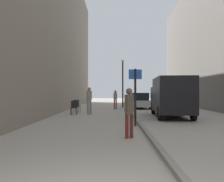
# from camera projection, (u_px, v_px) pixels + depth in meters

# --- Properties ---
(ground_plane) EXTENTS (80.00, 80.00, 0.00)m
(ground_plane) POSITION_uv_depth(u_px,v_px,m) (108.00, 116.00, 14.58)
(ground_plane) COLOR #A8A093
(building_facade_left) EXTENTS (2.04, 40.00, 13.64)m
(building_facade_left) POSITION_uv_depth(u_px,v_px,m) (36.00, 9.00, 14.65)
(building_facade_left) COLOR gray
(building_facade_left) RESTS_ON ground_plane
(kerb_strip) EXTENTS (0.16, 40.00, 0.12)m
(kerb_strip) POSITION_uv_depth(u_px,v_px,m) (133.00, 115.00, 14.56)
(kerb_strip) COLOR gray
(kerb_strip) RESTS_ON ground_plane
(pedestrian_main_foreground) EXTENTS (0.33, 0.23, 1.68)m
(pedestrian_main_foreground) POSITION_uv_depth(u_px,v_px,m) (115.00, 98.00, 20.49)
(pedestrian_main_foreground) COLOR maroon
(pedestrian_main_foreground) RESTS_ON ground_plane
(pedestrian_mid_block) EXTENTS (0.32, 0.25, 1.68)m
(pedestrian_mid_block) POSITION_uv_depth(u_px,v_px,m) (129.00, 109.00, 7.72)
(pedestrian_mid_block) COLOR maroon
(pedestrian_mid_block) RESTS_ON ground_plane
(pedestrian_far_crossing) EXTENTS (0.35, 0.28, 1.85)m
(pedestrian_far_crossing) POSITION_uv_depth(u_px,v_px,m) (89.00, 99.00, 15.63)
(pedestrian_far_crossing) COLOR gray
(pedestrian_far_crossing) RESTS_ON ground_plane
(delivery_van) EXTENTS (2.31, 5.31, 2.39)m
(delivery_van) POSITION_uv_depth(u_px,v_px,m) (171.00, 96.00, 14.13)
(delivery_van) COLOR black
(delivery_van) RESTS_ON ground_plane
(parked_car) EXTENTS (2.03, 4.29, 1.45)m
(parked_car) POSITION_uv_depth(u_px,v_px,m) (138.00, 101.00, 21.66)
(parked_car) COLOR #B7B7BC
(parked_car) RESTS_ON ground_plane
(street_sign_post) EXTENTS (0.60, 0.10, 2.60)m
(street_sign_post) POSITION_uv_depth(u_px,v_px,m) (135.00, 92.00, 10.46)
(street_sign_post) COLOR black
(street_sign_post) RESTS_ON ground_plane
(lamp_post) EXTENTS (0.28, 0.28, 4.76)m
(lamp_post) POSITION_uv_depth(u_px,v_px,m) (123.00, 80.00, 22.82)
(lamp_post) COLOR black
(lamp_post) RESTS_ON ground_plane
(cafe_chair_near_window) EXTENTS (0.60, 0.60, 0.94)m
(cafe_chair_near_window) POSITION_uv_depth(u_px,v_px,m) (77.00, 105.00, 17.27)
(cafe_chair_near_window) COLOR black
(cafe_chair_near_window) RESTS_ON ground_plane
(cafe_chair_by_doorway) EXTENTS (0.45, 0.45, 0.94)m
(cafe_chair_by_doorway) POSITION_uv_depth(u_px,v_px,m) (74.00, 107.00, 15.54)
(cafe_chair_by_doorway) COLOR black
(cafe_chair_by_doorway) RESTS_ON ground_plane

